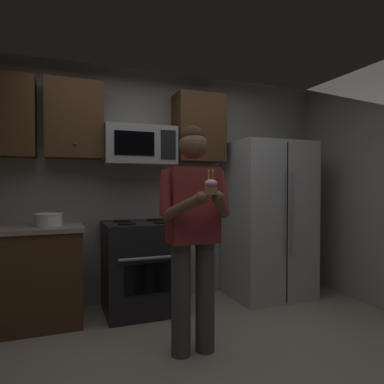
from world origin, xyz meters
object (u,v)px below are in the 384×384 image
object	(u,v)px
microwave	(139,146)
cupcake	(211,187)
refrigerator	(268,219)
bowl_large_white	(48,219)
oven_range	(142,266)
person	(194,225)

from	to	relation	value
microwave	cupcake	bearing A→B (deg)	-83.56
refrigerator	bowl_large_white	distance (m)	2.39
oven_range	microwave	distance (m)	1.26
bowl_large_white	person	distance (m)	1.49
refrigerator	person	distance (m)	1.67
oven_range	refrigerator	distance (m)	1.56
bowl_large_white	refrigerator	bearing A→B (deg)	-1.10
oven_range	cupcake	xyz separation A→B (m)	(0.17, -1.36, 0.83)
oven_range	refrigerator	world-z (taller)	refrigerator
person	bowl_large_white	bearing A→B (deg)	135.47
bowl_large_white	cupcake	bearing A→B (deg)	-52.31
microwave	person	size ratio (longest dim) A/B	0.42
person	cupcake	distance (m)	0.44
bowl_large_white	cupcake	xyz separation A→B (m)	(1.06, -1.37, 0.31)
bowl_large_white	person	bearing A→B (deg)	-44.53
oven_range	microwave	xyz separation A→B (m)	(0.00, 0.12, 1.26)
oven_range	cupcake	distance (m)	1.61
microwave	refrigerator	distance (m)	1.72
person	cupcake	xyz separation A→B (m)	(-0.00, -0.33, 0.30)
cupcake	refrigerator	bearing A→B (deg)	44.82
person	refrigerator	bearing A→B (deg)	36.76
bowl_large_white	cupcake	size ratio (longest dim) A/B	1.47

